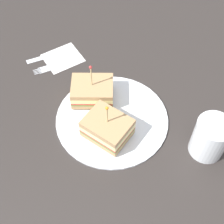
{
  "coord_description": "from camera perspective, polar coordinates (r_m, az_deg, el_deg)",
  "views": [
    {
      "loc": [
        -9.18,
        41.85,
        61.69
      ],
      "look_at": [
        0.0,
        0.0,
        2.99
      ],
      "focal_mm": 50.86,
      "sensor_mm": 36.0,
      "label": 1
    }
  ],
  "objects": [
    {
      "name": "fork",
      "position": [
        0.87,
        -10.84,
        7.95
      ],
      "size": [
        11.01,
        8.49,
        0.35
      ],
      "color": "silver",
      "rests_on": "ground_plane"
    },
    {
      "name": "sandwich_half_back",
      "position": [
        0.7,
        -1.23,
        -2.77
      ],
      "size": [
        11.9,
        10.9,
        10.02
      ],
      "color": "tan",
      "rests_on": "plate"
    },
    {
      "name": "ground_plane",
      "position": [
        0.76,
        0.0,
        -1.77
      ],
      "size": [
        109.91,
        109.91,
        2.0
      ],
      "primitive_type": "cube",
      "color": "#2D2826"
    },
    {
      "name": "plate",
      "position": [
        0.75,
        0.0,
        -1.13
      ],
      "size": [
        26.47,
        26.47,
        0.99
      ],
      "primitive_type": "cylinder",
      "color": "white",
      "rests_on": "ground_plane"
    },
    {
      "name": "sandwich_half_front",
      "position": [
        0.76,
        -3.55,
        3.79
      ],
      "size": [
        11.24,
        9.51,
        10.75
      ],
      "color": "tan",
      "rests_on": "plate"
    },
    {
      "name": "napkin",
      "position": [
        0.89,
        -8.84,
        9.6
      ],
      "size": [
        13.02,
        13.0,
        0.15
      ],
      "primitive_type": "cube",
      "rotation": [
        0.0,
        0.0,
        7.06
      ],
      "color": "white",
      "rests_on": "ground_plane"
    },
    {
      "name": "knife",
      "position": [
        0.91,
        -11.5,
        9.82
      ],
      "size": [
        11.7,
        8.7,
        0.35
      ],
      "color": "silver",
      "rests_on": "ground_plane"
    },
    {
      "name": "drink_glass",
      "position": [
        0.7,
        17.14,
        -4.69
      ],
      "size": [
        7.54,
        7.54,
        9.43
      ],
      "color": "beige",
      "rests_on": "ground_plane"
    }
  ]
}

